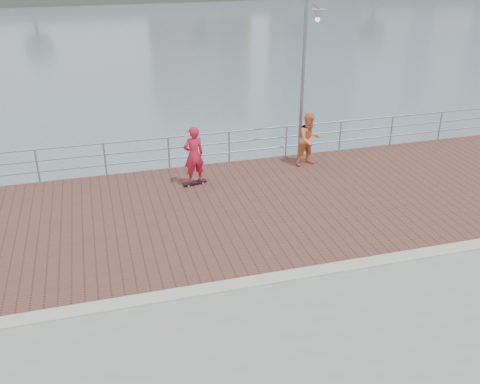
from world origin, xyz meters
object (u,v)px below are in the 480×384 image
object	(u,v)px
skateboarder	(194,155)
bystander	(309,139)
guardrail	(199,146)
street_lamp	(309,51)

from	to	relation	value
skateboarder	bystander	bearing A→B (deg)	175.63
guardrail	street_lamp	world-z (taller)	street_lamp
street_lamp	skateboarder	size ratio (longest dim) A/B	2.98
skateboarder	street_lamp	bearing A→B (deg)	176.78
guardrail	street_lamp	xyz separation A→B (m)	(3.38, -0.89, 3.12)
bystander	guardrail	bearing A→B (deg)	155.21
skateboarder	bystander	xyz separation A→B (m)	(4.01, 0.56, -0.09)
skateboarder	bystander	world-z (taller)	skateboarder
skateboarder	guardrail	bearing A→B (deg)	-119.81
skateboarder	bystander	size ratio (longest dim) A/B	1.01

